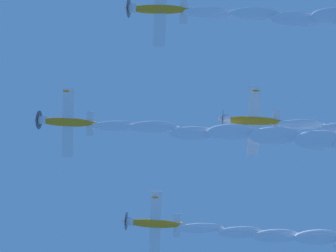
% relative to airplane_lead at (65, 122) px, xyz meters
% --- Properties ---
extents(airplane_lead, '(8.09, 7.86, 3.30)m').
position_rel_airplane_lead_xyz_m(airplane_lead, '(0.00, 0.00, 0.00)').
color(airplane_lead, orange).
extents(airplane_left_wingman, '(8.07, 7.87, 3.41)m').
position_rel_airplane_lead_xyz_m(airplane_left_wingman, '(-18.93, -0.41, -0.89)').
color(airplane_left_wingman, orange).
extents(airplane_right_wingman, '(8.01, 7.88, 3.48)m').
position_rel_airplane_lead_xyz_m(airplane_right_wingman, '(4.13, -17.63, -0.11)').
color(airplane_right_wingman, orange).
extents(airplane_slot_tail, '(8.02, 7.88, 3.45)m').
position_rel_airplane_lead_xyz_m(airplane_slot_tail, '(-15.06, -18.93, 0.35)').
color(airplane_slot_tail, orange).
extents(smoke_trail_lead, '(29.37, 38.78, 9.30)m').
position_rel_airplane_lead_xyz_m(smoke_trail_lead, '(-19.60, -26.75, -4.82)').
color(smoke_trail_lead, white).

